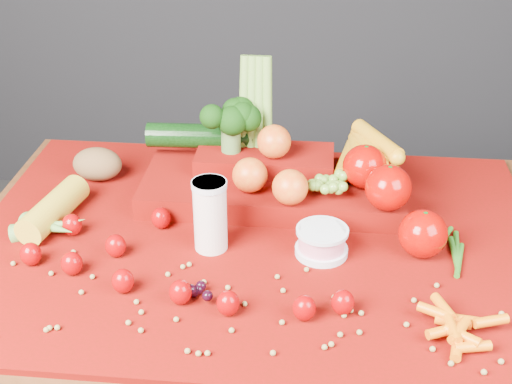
# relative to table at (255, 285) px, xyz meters

# --- Properties ---
(table) EXTENTS (1.10, 0.80, 0.75)m
(table) POSITION_rel_table_xyz_m (0.00, 0.00, 0.00)
(table) COLOR #331D0B
(table) RESTS_ON ground
(red_cloth) EXTENTS (1.05, 0.75, 0.01)m
(red_cloth) POSITION_rel_table_xyz_m (0.00, 0.00, 0.10)
(red_cloth) COLOR #690304
(red_cloth) RESTS_ON table
(milk_glass) EXTENTS (0.06, 0.06, 0.14)m
(milk_glass) POSITION_rel_table_xyz_m (-0.08, -0.04, 0.18)
(milk_glass) COLOR silver
(milk_glass) RESTS_ON red_cloth
(yogurt_bowl) EXTENTS (0.10, 0.10, 0.05)m
(yogurt_bowl) POSITION_rel_table_xyz_m (0.12, -0.04, 0.13)
(yogurt_bowl) COLOR silver
(yogurt_bowl) RESTS_ON red_cloth
(strawberry_scatter) EXTENTS (0.58, 0.28, 0.05)m
(strawberry_scatter) POSITION_rel_table_xyz_m (-0.15, -0.14, 0.13)
(strawberry_scatter) COLOR #970300
(strawberry_scatter) RESTS_ON red_cloth
(dark_grape_cluster) EXTENTS (0.06, 0.05, 0.03)m
(dark_grape_cluster) POSITION_rel_table_xyz_m (-0.08, -0.19, 0.12)
(dark_grape_cluster) COLOR black
(dark_grape_cluster) RESTS_ON red_cloth
(soybean_scatter) EXTENTS (0.84, 0.24, 0.01)m
(soybean_scatter) POSITION_rel_table_xyz_m (0.00, -0.20, 0.11)
(soybean_scatter) COLOR olive
(soybean_scatter) RESTS_ON red_cloth
(corn_ear) EXTENTS (0.21, 0.25, 0.06)m
(corn_ear) POSITION_rel_table_xyz_m (-0.38, -0.01, 0.13)
(corn_ear) COLOR gold
(corn_ear) RESTS_ON red_cloth
(potato) EXTENTS (0.10, 0.08, 0.07)m
(potato) POSITION_rel_table_xyz_m (-0.35, 0.20, 0.14)
(potato) COLOR brown
(potato) RESTS_ON red_cloth
(baby_carrot_pile) EXTENTS (0.18, 0.17, 0.03)m
(baby_carrot_pile) POSITION_rel_table_xyz_m (0.35, -0.24, 0.12)
(baby_carrot_pile) COLOR #DC6707
(baby_carrot_pile) RESTS_ON red_cloth
(green_bean_pile) EXTENTS (0.14, 0.12, 0.01)m
(green_bean_pile) POSITION_rel_table_xyz_m (0.35, -0.01, 0.11)
(green_bean_pile) COLOR #256316
(green_bean_pile) RESTS_ON red_cloth
(produce_mound) EXTENTS (0.60, 0.37, 0.27)m
(produce_mound) POSITION_rel_table_xyz_m (0.05, 0.15, 0.17)
(produce_mound) COLOR #690304
(produce_mound) RESTS_ON red_cloth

